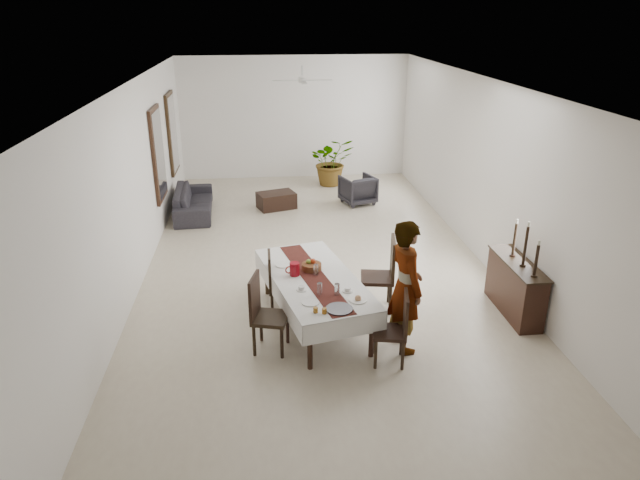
# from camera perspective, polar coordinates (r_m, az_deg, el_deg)

# --- Properties ---
(floor) EXTENTS (6.00, 12.00, 0.00)m
(floor) POSITION_cam_1_polar(r_m,az_deg,el_deg) (10.20, -0.28, -2.70)
(floor) COLOR beige
(floor) RESTS_ON ground
(ceiling) EXTENTS (6.00, 12.00, 0.02)m
(ceiling) POSITION_cam_1_polar(r_m,az_deg,el_deg) (9.32, -0.32, 15.46)
(ceiling) COLOR white
(ceiling) RESTS_ON wall_back
(wall_back) EXTENTS (6.00, 0.02, 3.20)m
(wall_back) POSITION_cam_1_polar(r_m,az_deg,el_deg) (15.48, -2.59, 12.10)
(wall_back) COLOR white
(wall_back) RESTS_ON floor
(wall_front) EXTENTS (6.00, 0.02, 3.20)m
(wall_front) POSITION_cam_1_polar(r_m,az_deg,el_deg) (4.28, 8.20, -16.81)
(wall_front) COLOR white
(wall_front) RESTS_ON floor
(wall_left) EXTENTS (0.02, 12.00, 3.20)m
(wall_left) POSITION_cam_1_polar(r_m,az_deg,el_deg) (9.82, -18.07, 5.16)
(wall_left) COLOR white
(wall_left) RESTS_ON floor
(wall_right) EXTENTS (0.02, 12.00, 3.20)m
(wall_right) POSITION_cam_1_polar(r_m,az_deg,el_deg) (10.37, 16.53, 6.21)
(wall_right) COLOR white
(wall_right) RESTS_ON floor
(dining_table_top) EXTENTS (1.47, 2.47, 0.05)m
(dining_table_top) POSITION_cam_1_polar(r_m,az_deg,el_deg) (8.16, -0.62, -3.93)
(dining_table_top) COLOR black
(dining_table_top) RESTS_ON table_leg_fl
(table_leg_fl) EXTENTS (0.08, 0.08, 0.67)m
(table_leg_fl) POSITION_cam_1_polar(r_m,az_deg,el_deg) (7.30, -1.02, -10.54)
(table_leg_fl) COLOR black
(table_leg_fl) RESTS_ON floor
(table_leg_fr) EXTENTS (0.08, 0.08, 0.67)m
(table_leg_fr) POSITION_cam_1_polar(r_m,az_deg,el_deg) (7.57, 5.18, -9.36)
(table_leg_fr) COLOR black
(table_leg_fr) RESTS_ON floor
(table_leg_bl) EXTENTS (0.08, 0.08, 0.67)m
(table_leg_bl) POSITION_cam_1_polar(r_m,az_deg,el_deg) (9.16, -5.34, -3.48)
(table_leg_bl) COLOR black
(table_leg_bl) RESTS_ON floor
(table_leg_br) EXTENTS (0.08, 0.08, 0.67)m
(table_leg_br) POSITION_cam_1_polar(r_m,az_deg,el_deg) (9.37, -0.31, -2.76)
(table_leg_br) COLOR black
(table_leg_br) RESTS_ON floor
(tablecloth_top) EXTENTS (1.67, 2.68, 0.01)m
(tablecloth_top) POSITION_cam_1_polar(r_m,az_deg,el_deg) (8.14, -0.62, -3.74)
(tablecloth_top) COLOR silver
(tablecloth_top) RESTS_ON dining_table_top
(tablecloth_drape_left) EXTENTS (0.58, 2.42, 0.29)m
(tablecloth_drape_left) POSITION_cam_1_polar(r_m,az_deg,el_deg) (8.06, -4.44, -5.20)
(tablecloth_drape_left) COLOR white
(tablecloth_drape_left) RESTS_ON dining_table_top
(tablecloth_drape_right) EXTENTS (0.58, 2.42, 0.29)m
(tablecloth_drape_right) POSITION_cam_1_polar(r_m,az_deg,el_deg) (8.38, 3.04, -4.05)
(tablecloth_drape_right) COLOR silver
(tablecloth_drape_right) RESTS_ON dining_table_top
(tablecloth_drape_near) EXTENTS (1.11, 0.27, 0.29)m
(tablecloth_drape_near) POSITION_cam_1_polar(r_m,az_deg,el_deg) (7.19, 2.58, -8.81)
(tablecloth_drape_near) COLOR white
(tablecloth_drape_near) RESTS_ON dining_table_top
(tablecloth_drape_far) EXTENTS (1.11, 0.27, 0.29)m
(tablecloth_drape_far) POSITION_cam_1_polar(r_m,az_deg,el_deg) (9.28, -3.07, -1.37)
(tablecloth_drape_far) COLOR white
(tablecloth_drape_far) RESTS_ON dining_table_top
(table_runner) EXTENTS (0.88, 2.42, 0.00)m
(table_runner) POSITION_cam_1_polar(r_m,az_deg,el_deg) (8.14, -0.62, -3.69)
(table_runner) COLOR #561F18
(table_runner) RESTS_ON tablecloth_top
(red_pitcher) EXTENTS (0.17, 0.17, 0.19)m
(red_pitcher) POSITION_cam_1_polar(r_m,az_deg,el_deg) (8.16, -2.56, -2.92)
(red_pitcher) COLOR maroon
(red_pitcher) RESTS_ON tablecloth_top
(pitcher_handle) EXTENTS (0.12, 0.05, 0.12)m
(pitcher_handle) POSITION_cam_1_polar(r_m,az_deg,el_deg) (8.14, -3.11, -3.00)
(pitcher_handle) COLOR #9A140B
(pitcher_handle) RESTS_ON red_pitcher
(wine_glass_near) EXTENTS (0.07, 0.07, 0.16)m
(wine_glass_near) POSITION_cam_1_polar(r_m,az_deg,el_deg) (7.61, 1.72, -4.96)
(wine_glass_near) COLOR silver
(wine_glass_near) RESTS_ON tablecloth_top
(wine_glass_mid) EXTENTS (0.07, 0.07, 0.16)m
(wine_glass_mid) POSITION_cam_1_polar(r_m,az_deg,el_deg) (7.63, -0.04, -4.89)
(wine_glass_mid) COLOR silver
(wine_glass_mid) RESTS_ON tablecloth_top
(wine_glass_far) EXTENTS (0.07, 0.07, 0.16)m
(wine_glass_far) POSITION_cam_1_polar(r_m,az_deg,el_deg) (8.16, -0.41, -3.00)
(wine_glass_far) COLOR white
(wine_glass_far) RESTS_ON tablecloth_top
(teacup_right) EXTENTS (0.09, 0.09, 0.06)m
(teacup_right) POSITION_cam_1_polar(r_m,az_deg,el_deg) (7.73, 2.79, -4.96)
(teacup_right) COLOR white
(teacup_right) RESTS_ON saucer_right
(saucer_right) EXTENTS (0.14, 0.14, 0.01)m
(saucer_right) POSITION_cam_1_polar(r_m,az_deg,el_deg) (7.74, 2.79, -5.12)
(saucer_right) COLOR silver
(saucer_right) RESTS_ON tablecloth_top
(teacup_left) EXTENTS (0.09, 0.09, 0.06)m
(teacup_left) POSITION_cam_1_polar(r_m,az_deg,el_deg) (7.76, -1.86, -4.84)
(teacup_left) COLOR silver
(teacup_left) RESTS_ON saucer_left
(saucer_left) EXTENTS (0.14, 0.14, 0.01)m
(saucer_left) POSITION_cam_1_polar(r_m,az_deg,el_deg) (7.77, -1.86, -4.99)
(saucer_left) COLOR white
(saucer_left) RESTS_ON tablecloth_top
(plate_near_right) EXTENTS (0.23, 0.23, 0.01)m
(plate_near_right) POSITION_cam_1_polar(r_m,az_deg,el_deg) (7.52, 3.82, -6.02)
(plate_near_right) COLOR white
(plate_near_right) RESTS_ON tablecloth_top
(bread_near_right) EXTENTS (0.09, 0.09, 0.09)m
(bread_near_right) POSITION_cam_1_polar(r_m,az_deg,el_deg) (7.50, 3.82, -5.84)
(bread_near_right) COLOR tan
(bread_near_right) RESTS_ON plate_near_right
(plate_near_left) EXTENTS (0.23, 0.23, 0.01)m
(plate_near_left) POSITION_cam_1_polar(r_m,az_deg,el_deg) (7.44, -0.96, -6.26)
(plate_near_left) COLOR silver
(plate_near_left) RESTS_ON tablecloth_top
(plate_far_left) EXTENTS (0.23, 0.23, 0.01)m
(plate_far_left) POSITION_cam_1_polar(r_m,az_deg,el_deg) (8.52, -3.74, -2.49)
(plate_far_left) COLOR white
(plate_far_left) RESTS_ON tablecloth_top
(serving_tray) EXTENTS (0.35, 0.35, 0.02)m
(serving_tray) POSITION_cam_1_polar(r_m,az_deg,el_deg) (7.29, 1.94, -6.91)
(serving_tray) COLOR #3B3C40
(serving_tray) RESTS_ON tablecloth_top
(jam_jar_a) EXTENTS (0.06, 0.06, 0.07)m
(jam_jar_a) POSITION_cam_1_polar(r_m,az_deg,el_deg) (7.19, 0.43, -7.10)
(jam_jar_a) COLOR #955815
(jam_jar_a) RESTS_ON tablecloth_top
(jam_jar_b) EXTENTS (0.06, 0.06, 0.07)m
(jam_jar_b) POSITION_cam_1_polar(r_m,az_deg,el_deg) (7.21, -0.45, -7.01)
(jam_jar_b) COLOR #895614
(jam_jar_b) RESTS_ON tablecloth_top
(fruit_basket) EXTENTS (0.29, 0.29, 0.10)m
(fruit_basket) POSITION_cam_1_polar(r_m,az_deg,el_deg) (8.34, -0.84, -2.68)
(fruit_basket) COLOR brown
(fruit_basket) RESTS_ON tablecloth_top
(fruit_red) EXTENTS (0.09, 0.09, 0.09)m
(fruit_red) POSITION_cam_1_polar(r_m,az_deg,el_deg) (8.34, -0.70, -2.15)
(fruit_red) COLOR #9F2C0F
(fruit_red) RESTS_ON fruit_basket
(fruit_green) EXTENTS (0.08, 0.08, 0.08)m
(fruit_green) POSITION_cam_1_polar(r_m,az_deg,el_deg) (8.32, -1.16, -2.19)
(fruit_green) COLOR olive
(fruit_green) RESTS_ON fruit_basket
(chair_right_near_seat) EXTENTS (0.49, 0.49, 0.05)m
(chair_right_near_seat) POSITION_cam_1_polar(r_m,az_deg,el_deg) (7.44, 6.97, -9.15)
(chair_right_near_seat) COLOR black
(chair_right_near_seat) RESTS_ON chair_right_near_leg_fl
(chair_right_near_leg_fl) EXTENTS (0.05, 0.05, 0.41)m
(chair_right_near_leg_fl) POSITION_cam_1_polar(r_m,az_deg,el_deg) (7.43, 8.27, -11.38)
(chair_right_near_leg_fl) COLOR black
(chair_right_near_leg_fl) RESTS_ON floor
(chair_right_near_leg_fr) EXTENTS (0.05, 0.05, 0.41)m
(chair_right_near_leg_fr) POSITION_cam_1_polar(r_m,az_deg,el_deg) (7.72, 8.13, -9.98)
(chair_right_near_leg_fr) COLOR black
(chair_right_near_leg_fr) RESTS_ON floor
(chair_right_near_leg_bl) EXTENTS (0.05, 0.05, 0.41)m
(chair_right_near_leg_bl) POSITION_cam_1_polar(r_m,az_deg,el_deg) (7.41, 5.58, -11.32)
(chair_right_near_leg_bl) COLOR black
(chair_right_near_leg_bl) RESTS_ON floor
(chair_right_near_leg_br) EXTENTS (0.05, 0.05, 0.41)m
(chair_right_near_leg_br) POSITION_cam_1_polar(r_m,az_deg,el_deg) (7.70, 5.56, -9.93)
(chair_right_near_leg_br) COLOR black
(chair_right_near_leg_br) RESTS_ON floor
(chair_right_near_back) EXTENTS (0.11, 0.42, 0.53)m
(chair_right_near_back) POSITION_cam_1_polar(r_m,az_deg,el_deg) (7.31, 8.57, -7.26)
(chair_right_near_back) COLOR black
(chair_right_near_back) RESTS_ON chair_right_near_seat
(chair_right_far_seat) EXTENTS (0.56, 0.56, 0.06)m
(chair_right_far_seat) POSITION_cam_1_polar(r_m,az_deg,el_deg) (8.66, 5.72, -3.80)
(chair_right_far_seat) COLOR black
(chair_right_far_seat) RESTS_ON chair_right_far_leg_fl
(chair_right_far_leg_fl) EXTENTS (0.06, 0.06, 0.48)m
(chair_right_far_leg_fl) POSITION_cam_1_polar(r_m,az_deg,el_deg) (8.62, 7.03, -6.01)
(chair_right_far_leg_fl) COLOR black
(chair_right_far_leg_fl) RESTS_ON floor
(chair_right_far_leg_fr) EXTENTS (0.06, 0.06, 0.48)m
(chair_right_far_leg_fr) POSITION_cam_1_polar(r_m,az_deg,el_deg) (8.97, 6.89, -4.82)
(chair_right_far_leg_fr) COLOR black
(chair_right_far_leg_fr) RESTS_ON floor
(chair_right_far_leg_bl) EXTENTS (0.06, 0.06, 0.48)m
(chair_right_far_leg_bl) POSITION_cam_1_polar(r_m,az_deg,el_deg) (8.60, 4.37, -5.97)
(chair_right_far_leg_bl) COLOR black
(chair_right_far_leg_bl) RESTS_ON floor
(chair_right_far_leg_br) EXTENTS (0.06, 0.06, 0.48)m
(chair_right_far_leg_br) POSITION_cam_1_polar(r_m,az_deg,el_deg) (8.95, 4.34, -4.77)
(chair_right_far_leg_br) COLOR black
(chair_right_far_leg_br) RESTS_ON floor
(chair_right_far_back) EXTENTS (0.12, 0.49, 0.62)m
(chair_right_far_back) POSITION_cam_1_polar(r_m,az_deg,el_deg) (8.54, 7.29, -1.82)
(chair_right_far_back) COLOR black
(chair_right_far_back) RESTS_ON chair_right_far_seat
(chair_left_near_seat) EXTENTS (0.55, 0.55, 0.05)m
(chair_left_near_seat) POSITION_cam_1_polar(r_m,az_deg,el_deg) (7.65, -4.97, -7.79)
(chair_left_near_seat) COLOR black
(chair_left_near_seat) RESTS_ON chair_left_near_leg_fl
(chair_left_near_leg_fl) EXTENTS (0.06, 0.06, 0.45)m
(chair_left_near_leg_fl) POSITION_cam_1_polar(r_m,az_deg,el_deg) (7.97, -5.92, -8.59)
(chair_left_near_leg_fl) COLOR black
(chair_left_near_leg_fl) RESTS_ON floor
(chair_left_near_leg_fr) EXTENTS (0.06, 0.06, 0.45)m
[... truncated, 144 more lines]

